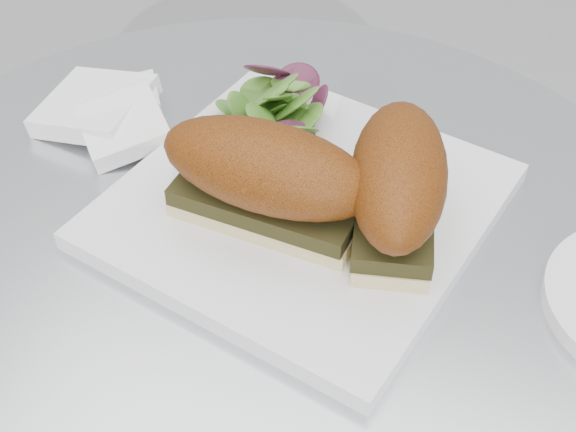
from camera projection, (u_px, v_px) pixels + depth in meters
name	position (u px, v px, depth m)	size (l,w,h in m)	color
plate	(302.00, 205.00, 0.63)	(0.27, 0.27, 0.02)	white
sandwich_left	(267.00, 176.00, 0.58)	(0.17, 0.08, 0.08)	beige
sandwich_right	(398.00, 182.00, 0.57)	(0.10, 0.16, 0.08)	beige
salad	(283.00, 102.00, 0.67)	(0.10, 0.10, 0.05)	#568A2D
napkin	(110.00, 123.00, 0.70)	(0.12, 0.12, 0.02)	white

